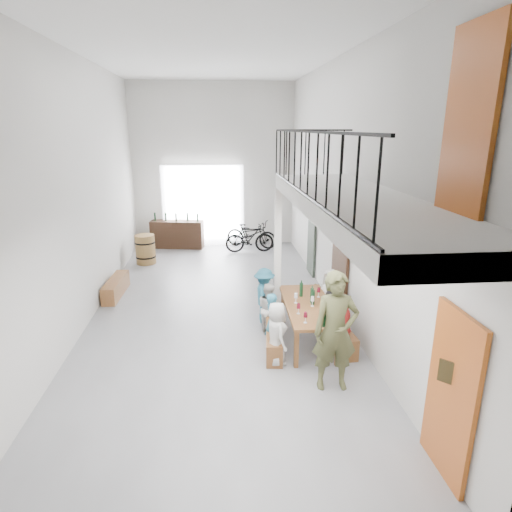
{
  "coord_description": "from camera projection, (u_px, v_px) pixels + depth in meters",
  "views": [
    {
      "loc": [
        0.05,
        -8.94,
        4.04
      ],
      "look_at": [
        0.84,
        -0.5,
        1.47
      ],
      "focal_mm": 30.0,
      "sensor_mm": 36.0,
      "label": 1
    }
  ],
  "objects": [
    {
      "name": "bench_wall",
      "position": [
        336.0,
        330.0,
        8.43
      ],
      "size": [
        0.35,
        1.8,
        0.41
      ],
      "primitive_type": "cube",
      "rotation": [
        0.0,
        0.0,
        0.07
      ],
      "color": "brown",
      "rests_on": "ground"
    },
    {
      "name": "room_walls",
      "position": [
        212.0,
        152.0,
        8.66
      ],
      "size": [
        12.0,
        12.0,
        12.0
      ],
      "color": "silver",
      "rests_on": "ground"
    },
    {
      "name": "bicycle_far",
      "position": [
        250.0,
        238.0,
        14.26
      ],
      "size": [
        1.63,
        0.51,
        0.97
      ],
      "primitive_type": "imported",
      "rotation": [
        0.0,
        0.0,
        1.6
      ],
      "color": "black",
      "rests_on": "ground"
    },
    {
      "name": "balcony",
      "position": [
        354.0,
        206.0,
        6.03
      ],
      "size": [
        1.52,
        5.62,
        4.0
      ],
      "color": "silver",
      "rests_on": "ground"
    },
    {
      "name": "floor",
      "position": [
        217.0,
        313.0,
        9.68
      ],
      "size": [
        12.0,
        12.0,
        0.0
      ],
      "primitive_type": "plane",
      "color": "slate",
      "rests_on": "ground"
    },
    {
      "name": "tableware",
      "position": [
        311.0,
        299.0,
        8.06
      ],
      "size": [
        0.63,
        1.28,
        0.35
      ],
      "color": "black",
      "rests_on": "tasting_table"
    },
    {
      "name": "guest_left_d",
      "position": [
        264.0,
        295.0,
        9.1
      ],
      "size": [
        0.46,
        0.78,
        1.2
      ],
      "primitive_type": "imported",
      "rotation": [
        0.0,
        0.0,
        1.59
      ],
      "color": "#25667E",
      "rests_on": "ground"
    },
    {
      "name": "bicycle_near",
      "position": [
        251.0,
        234.0,
        14.85
      ],
      "size": [
        1.91,
        1.33,
        0.95
      ],
      "primitive_type": "imported",
      "rotation": [
        0.0,
        0.0,
        1.14
      ],
      "color": "black",
      "rests_on": "ground"
    },
    {
      "name": "tasting_table",
      "position": [
        308.0,
        308.0,
        8.19
      ],
      "size": [
        0.92,
        2.14,
        0.79
      ],
      "rotation": [
        0.0,
        0.0,
        -0.03
      ],
      "color": "brown",
      "rests_on": "ground"
    },
    {
      "name": "guest_left_a",
      "position": [
        276.0,
        334.0,
        7.46
      ],
      "size": [
        0.48,
        0.63,
        1.16
      ],
      "primitive_type": "imported",
      "rotation": [
        0.0,
        0.0,
        1.79
      ],
      "color": "beige",
      "rests_on": "ground"
    },
    {
      "name": "host_standing",
      "position": [
        335.0,
        332.0,
        6.66
      ],
      "size": [
        0.73,
        0.49,
        1.96
      ],
      "primitive_type": "imported",
      "rotation": [
        0.0,
        0.0,
        -0.04
      ],
      "color": "#484A29",
      "rests_on": "ground"
    },
    {
      "name": "potted_plant",
      "position": [
        317.0,
        290.0,
        10.4
      ],
      "size": [
        0.45,
        0.4,
        0.46
      ],
      "primitive_type": "imported",
      "rotation": [
        0.0,
        0.0,
        0.1
      ],
      "color": "#184414",
      "rests_on": "ground"
    },
    {
      "name": "counter_bottles",
      "position": [
        176.0,
        217.0,
        14.63
      ],
      "size": [
        1.53,
        0.35,
        0.28
      ],
      "color": "black",
      "rests_on": "serving_counter"
    },
    {
      "name": "guest_right_b",
      "position": [
        333.0,
        312.0,
        8.36
      ],
      "size": [
        0.58,
        1.1,
        1.13
      ],
      "primitive_type": "imported",
      "rotation": [
        0.0,
        0.0,
        -1.82
      ],
      "color": "black",
      "rests_on": "ground"
    },
    {
      "name": "guest_left_c",
      "position": [
        269.0,
        308.0,
        8.64
      ],
      "size": [
        0.57,
        0.63,
        1.05
      ],
      "primitive_type": "imported",
      "rotation": [
        0.0,
        0.0,
        1.99
      ],
      "color": "beige",
      "rests_on": "ground"
    },
    {
      "name": "oak_barrel",
      "position": [
        145.0,
        249.0,
        13.09
      ],
      "size": [
        0.61,
        0.61,
        0.89
      ],
      "color": "brown",
      "rests_on": "ground"
    },
    {
      "name": "guest_right_c",
      "position": [
        330.0,
        297.0,
        8.96
      ],
      "size": [
        0.58,
        0.7,
        1.23
      ],
      "primitive_type": "imported",
      "rotation": [
        0.0,
        0.0,
        -1.21
      ],
      "color": "beige",
      "rests_on": "ground"
    },
    {
      "name": "right_wall_decor",
      "position": [
        366.0,
        261.0,
        7.64
      ],
      "size": [
        0.07,
        8.28,
        5.07
      ],
      "color": "#AA4D19",
      "rests_on": "ground"
    },
    {
      "name": "bench_inner",
      "position": [
        274.0,
        334.0,
        8.24
      ],
      "size": [
        0.49,
        1.82,
        0.41
      ],
      "primitive_type": "cube",
      "rotation": [
        0.0,
        0.0,
        -0.11
      ],
      "color": "brown",
      "rests_on": "ground"
    },
    {
      "name": "guest_right_a",
      "position": [
        344.0,
        327.0,
        7.74
      ],
      "size": [
        0.41,
        0.7,
        1.12
      ],
      "primitive_type": "imported",
      "rotation": [
        0.0,
        0.0,
        -1.8
      ],
      "color": "#A2201B",
      "rests_on": "ground"
    },
    {
      "name": "side_bench",
      "position": [
        116.0,
        287.0,
        10.66
      ],
      "size": [
        0.4,
        1.5,
        0.42
      ],
      "primitive_type": "cube",
      "rotation": [
        0.0,
        0.0,
        -0.05
      ],
      "color": "brown",
      "rests_on": "ground"
    },
    {
      "name": "serving_counter",
      "position": [
        177.0,
        234.0,
        14.81
      ],
      "size": [
        1.85,
        0.79,
        0.95
      ],
      "primitive_type": "cube",
      "rotation": [
        0.0,
        0.0,
        -0.17
      ],
      "color": "#331F13",
      "rests_on": "ground"
    },
    {
      "name": "gateway_portal",
      "position": [
        203.0,
        206.0,
        14.9
      ],
      "size": [
        2.8,
        0.08,
        2.8
      ],
      "primitive_type": "cube",
      "color": "white",
      "rests_on": "ground"
    },
    {
      "name": "guest_left_b",
      "position": [
        273.0,
        322.0,
        7.93
      ],
      "size": [
        0.36,
        0.46,
        1.14
      ],
      "primitive_type": "imported",
      "rotation": [
        0.0,
        0.0,
        1.79
      ],
      "color": "#25667E",
      "rests_on": "ground"
    }
  ]
}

